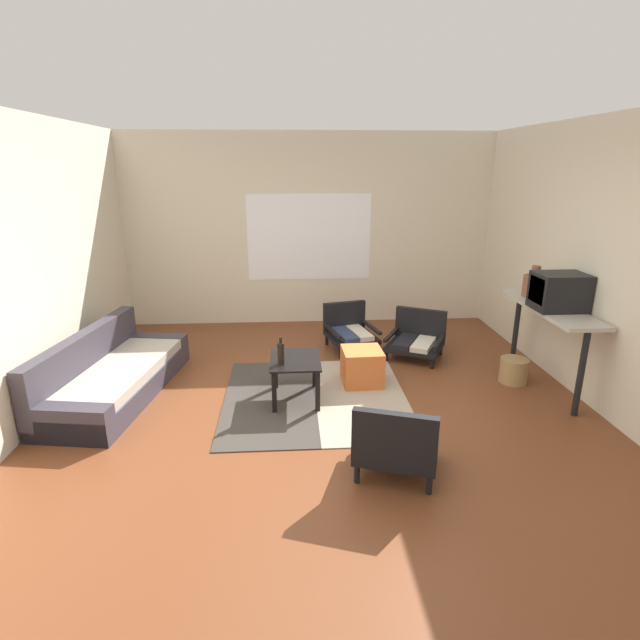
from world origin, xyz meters
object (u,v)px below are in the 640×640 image
object	(u,v)px
couch	(112,376)
armchair_corner	(417,338)
ottoman_orange	(362,367)
console_shelf	(549,316)
crt_television	(559,292)
armchair_by_window	(349,329)
glass_bottle	(281,353)
wicker_basket	(514,371)
clay_vase	(534,285)
coffee_table	(295,367)
armchair_striped_foreground	(396,444)

from	to	relation	value
couch	armchair_corner	xyz separation A→B (m)	(3.35, 0.85, 0.03)
armchair_corner	ottoman_orange	size ratio (longest dim) A/B	2.00
couch	ottoman_orange	xyz separation A→B (m)	(2.57, 0.09, -0.01)
console_shelf	crt_television	world-z (taller)	crt_television
armchair_by_window	armchair_corner	world-z (taller)	same
console_shelf	glass_bottle	bearing A→B (deg)	-173.89
crt_television	wicker_basket	size ratio (longest dim) A/B	1.62
armchair_corner	crt_television	size ratio (longest dim) A/B	1.73
clay_vase	armchair_corner	bearing A→B (deg)	154.00
armchair_by_window	armchair_corner	bearing A→B (deg)	-24.46
crt_television	glass_bottle	size ratio (longest dim) A/B	1.74
coffee_table	crt_television	size ratio (longest dim) A/B	1.30
wicker_basket	glass_bottle	bearing A→B (deg)	-171.15
armchair_striped_foreground	clay_vase	bearing A→B (deg)	44.96
ottoman_orange	wicker_basket	size ratio (longest dim) A/B	1.40
couch	console_shelf	distance (m)	4.50
couch	console_shelf	size ratio (longest dim) A/B	1.43
armchair_striped_foreground	couch	bearing A→B (deg)	148.73
crt_television	wicker_basket	distance (m)	0.98
console_shelf	wicker_basket	size ratio (longest dim) A/B	4.95
couch	coffee_table	world-z (taller)	couch
armchair_striped_foreground	glass_bottle	distance (m)	1.50
coffee_table	armchair_corner	world-z (taller)	armchair_corner
armchair_by_window	ottoman_orange	distance (m)	1.12
clay_vase	wicker_basket	bearing A→B (deg)	-131.06
crt_television	couch	bearing A→B (deg)	177.47
coffee_table	clay_vase	bearing A→B (deg)	11.96
console_shelf	ottoman_orange	bearing A→B (deg)	175.02
armchair_corner	console_shelf	size ratio (longest dim) A/B	0.57
ottoman_orange	couch	bearing A→B (deg)	-177.97
armchair_by_window	console_shelf	size ratio (longest dim) A/B	0.50
wicker_basket	ottoman_orange	bearing A→B (deg)	177.52
armchair_by_window	glass_bottle	distance (m)	1.82
couch	armchair_by_window	world-z (taller)	couch
glass_bottle	armchair_striped_foreground	bearing A→B (deg)	-54.37
couch	ottoman_orange	size ratio (longest dim) A/B	5.07
coffee_table	glass_bottle	size ratio (longest dim) A/B	2.26
ottoman_orange	console_shelf	size ratio (longest dim) A/B	0.28
armchair_by_window	glass_bottle	size ratio (longest dim) A/B	2.63
armchair_striped_foreground	ottoman_orange	bearing A→B (deg)	90.40
console_shelf	coffee_table	bearing A→B (deg)	-176.34
armchair_corner	ottoman_orange	xyz separation A→B (m)	(-0.78, -0.76, -0.04)
armchair_corner	clay_vase	xyz separation A→B (m)	(1.11, -0.54, 0.77)
couch	ottoman_orange	world-z (taller)	couch
console_shelf	wicker_basket	bearing A→B (deg)	159.66
couch	armchair_corner	bearing A→B (deg)	14.28
couch	console_shelf	bearing A→B (deg)	-0.95
armchair_corner	wicker_basket	world-z (taller)	armchair_corner
coffee_table	wicker_basket	size ratio (longest dim) A/B	2.11
couch	glass_bottle	size ratio (longest dim) A/B	7.61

